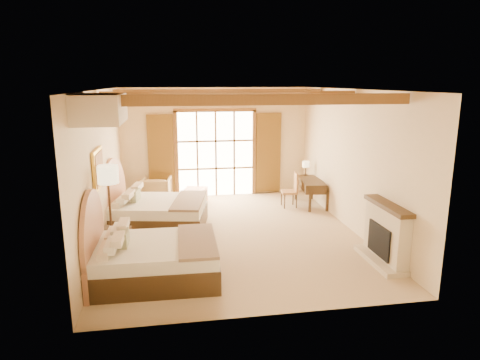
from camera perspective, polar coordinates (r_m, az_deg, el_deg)
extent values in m
plane|color=tan|center=(9.75, -0.91, -7.19)|extent=(7.00, 7.00, 0.00)
plane|color=beige|center=(12.74, -3.29, 5.03)|extent=(5.50, 0.00, 5.50)
plane|color=beige|center=(9.32, -17.92, 1.46)|extent=(0.00, 7.00, 7.00)
plane|color=beige|center=(10.09, 14.71, 2.50)|extent=(0.00, 7.00, 7.00)
plane|color=#AD6832|center=(9.15, -0.99, 11.97)|extent=(7.00, 7.00, 0.00)
cube|color=white|center=(12.75, -3.25, 3.44)|extent=(2.20, 0.02, 2.50)
cube|color=brown|center=(12.66, -10.46, 3.17)|extent=(0.75, 0.06, 2.40)
cube|color=brown|center=(12.99, 3.81, 3.61)|extent=(0.75, 0.06, 2.40)
cube|color=#C3AF98|center=(8.56, 18.93, -6.92)|extent=(0.25, 1.30, 1.10)
cube|color=black|center=(8.56, 18.47, -7.59)|extent=(0.18, 0.80, 0.60)
cube|color=#C3AF98|center=(8.70, 18.16, -10.08)|extent=(0.45, 1.40, 0.10)
cube|color=#3F2A16|center=(8.39, 19.16, -3.26)|extent=(0.30, 1.40, 0.08)
cube|color=gold|center=(8.56, -18.42, 1.46)|extent=(0.05, 0.95, 0.75)
cube|color=#B47A43|center=(8.56, -18.23, 1.47)|extent=(0.02, 0.82, 0.62)
cube|color=beige|center=(7.14, -18.14, 9.04)|extent=(0.70, 1.40, 0.45)
cube|color=#3F2A16|center=(7.74, -11.19, -11.32)|extent=(2.18, 1.67, 0.42)
cube|color=silver|center=(7.61, -11.30, -9.09)|extent=(2.14, 1.64, 0.23)
cube|color=#8A6C53|center=(7.57, -5.76, -8.00)|extent=(0.68, 1.67, 0.05)
cube|color=#999D73|center=(7.56, -15.18, -7.50)|extent=(0.14, 0.44, 0.25)
cube|color=#3F2A16|center=(10.27, -10.85, -5.11)|extent=(2.45, 2.02, 0.42)
cube|color=silver|center=(10.17, -10.93, -3.35)|extent=(2.40, 1.98, 0.23)
cube|color=#8A6C53|center=(10.14, -6.78, -2.50)|extent=(0.96, 1.77, 0.05)
cube|color=#999D73|center=(10.14, -13.84, -2.12)|extent=(0.21, 0.46, 0.25)
cube|color=#3F2A16|center=(8.54, -16.43, -8.43)|extent=(0.65, 0.65, 0.64)
cylinder|color=#372619|center=(8.76, -16.51, -10.03)|extent=(0.26, 0.26, 0.03)
cylinder|color=#372619|center=(8.49, -16.85, -5.04)|extent=(0.04, 0.04, 1.58)
cylinder|color=#FFF2B7|center=(8.27, -17.25, 0.71)|extent=(0.39, 0.39, 0.33)
imported|color=tan|center=(12.33, -11.06, -1.30)|extent=(0.89, 0.91, 0.74)
cube|color=tan|center=(12.13, -5.94, -2.12)|extent=(0.73, 0.73, 0.43)
cube|color=#3F2A16|center=(11.93, 9.52, -0.09)|extent=(0.74, 1.40, 0.05)
cube|color=#3F2A16|center=(11.96, 9.49, -0.67)|extent=(0.72, 1.36, 0.21)
cube|color=#A57D48|center=(11.76, 6.56, -1.60)|extent=(0.46, 0.46, 0.06)
cube|color=#A57D48|center=(11.75, 7.47, -0.25)|extent=(0.09, 0.42, 0.51)
cylinder|color=#372619|center=(12.47, 8.72, 0.67)|extent=(0.12, 0.12, 0.02)
cylinder|color=#372619|center=(12.44, 8.74, 1.32)|extent=(0.02, 0.02, 0.29)
cylinder|color=#FFF2B7|center=(12.41, 8.77, 2.11)|extent=(0.20, 0.20, 0.16)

